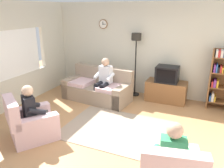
% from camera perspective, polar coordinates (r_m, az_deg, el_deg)
% --- Properties ---
extents(ground_plane, '(12.00, 12.00, 0.00)m').
position_cam_1_polar(ground_plane, '(4.92, -1.21, -12.05)').
color(ground_plane, '#B27F51').
extents(back_wall_assembly, '(6.20, 0.17, 2.70)m').
position_cam_1_polar(back_wall_assembly, '(6.85, 8.13, 8.63)').
color(back_wall_assembly, beige).
rests_on(back_wall_assembly, ground_plane).
extents(left_wall_assembly, '(0.12, 5.80, 2.70)m').
position_cam_1_polar(left_wall_assembly, '(6.16, -26.22, 5.71)').
color(left_wall_assembly, beige).
rests_on(left_wall_assembly, ground_plane).
extents(couch, '(1.98, 1.08, 0.90)m').
position_cam_1_polar(couch, '(6.49, -3.64, -1.27)').
color(couch, gray).
rests_on(couch, ground_plane).
extents(tv_stand, '(1.10, 0.56, 0.57)m').
position_cam_1_polar(tv_stand, '(6.56, 13.46, -1.77)').
color(tv_stand, brown).
rests_on(tv_stand, ground_plane).
extents(tv, '(0.60, 0.49, 0.44)m').
position_cam_1_polar(tv, '(6.39, 13.76, 2.43)').
color(tv, black).
rests_on(tv, tv_stand).
extents(bookshelf, '(0.68, 0.36, 1.58)m').
position_cam_1_polar(bookshelf, '(6.40, 25.94, 1.57)').
color(bookshelf, brown).
rests_on(bookshelf, ground_plane).
extents(floor_lamp, '(0.28, 0.28, 1.85)m').
position_cam_1_polar(floor_lamp, '(6.58, 6.09, 9.19)').
color(floor_lamp, black).
rests_on(floor_lamp, ground_plane).
extents(armchair_near_window, '(1.16, 1.18, 0.90)m').
position_cam_1_polar(armchair_near_window, '(4.89, -19.65, -9.60)').
color(armchair_near_window, beige).
rests_on(armchair_near_window, ground_plane).
extents(area_rug, '(2.20, 1.70, 0.01)m').
position_cam_1_polar(area_rug, '(5.04, 0.93, -11.22)').
color(area_rug, gray).
rests_on(area_rug, ground_plane).
extents(person_on_couch, '(0.54, 0.57, 1.24)m').
position_cam_1_polar(person_on_couch, '(6.17, -2.09, 1.47)').
color(person_on_couch, silver).
rests_on(person_on_couch, ground_plane).
extents(person_in_left_armchair, '(0.61, 0.64, 1.12)m').
position_cam_1_polar(person_in_left_armchair, '(4.77, -19.01, -6.03)').
color(person_in_left_armchair, black).
rests_on(person_in_left_armchair, ground_plane).
extents(person_in_right_armchair, '(0.57, 0.59, 1.12)m').
position_cam_1_polar(person_in_right_armchair, '(3.37, 14.90, -16.51)').
color(person_in_right_armchair, '#338C59').
rests_on(person_in_right_armchair, ground_plane).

